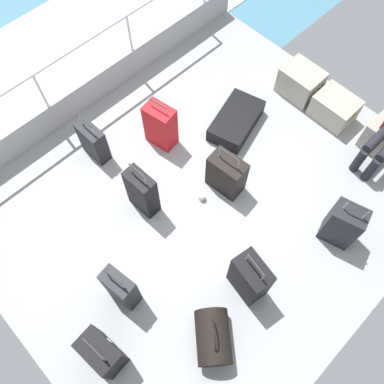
# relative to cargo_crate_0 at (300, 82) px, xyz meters

# --- Properties ---
(ground_plane) EXTENTS (4.40, 5.20, 0.06)m
(ground_plane) POSITION_rel_cargo_crate_0_xyz_m (0.30, -2.11, -0.24)
(ground_plane) COLOR #939699
(gunwale_port) EXTENTS (0.06, 5.20, 0.45)m
(gunwale_port) POSITION_rel_cargo_crate_0_xyz_m (-1.87, -2.11, 0.02)
(gunwale_port) COLOR #939699
(gunwale_port) RESTS_ON ground_plane
(railing_port) EXTENTS (0.04, 4.20, 1.02)m
(railing_port) POSITION_rel_cargo_crate_0_xyz_m (-1.87, -2.11, 0.57)
(railing_port) COLOR silver
(railing_port) RESTS_ON ground_plane
(sea_wake) EXTENTS (12.00, 12.00, 0.01)m
(sea_wake) POSITION_rel_cargo_crate_0_xyz_m (-3.30, -2.11, -0.55)
(sea_wake) COLOR teal
(sea_wake) RESTS_ON ground_plane
(cargo_crate_0) EXTENTS (0.57, 0.42, 0.41)m
(cargo_crate_0) POSITION_rel_cargo_crate_0_xyz_m (0.00, 0.00, 0.00)
(cargo_crate_0) COLOR #9E9989
(cargo_crate_0) RESTS_ON ground_plane
(cargo_crate_1) EXTENTS (0.58, 0.43, 0.36)m
(cargo_crate_1) POSITION_rel_cargo_crate_0_xyz_m (0.59, -0.00, -0.03)
(cargo_crate_1) COLOR #9E9989
(cargo_crate_1) RESTS_ON ground_plane
(suitcase_0) EXTENTS (0.47, 0.30, 0.73)m
(suitcase_0) POSITION_rel_cargo_crate_0_xyz_m (0.32, -1.82, 0.07)
(suitcase_0) COLOR black
(suitcase_0) RESTS_ON ground_plane
(suitcase_1) EXTENTS (0.44, 0.29, 0.69)m
(suitcase_1) POSITION_rel_cargo_crate_0_xyz_m (0.85, -4.14, 0.07)
(suitcase_1) COLOR black
(suitcase_1) RESTS_ON ground_plane
(suitcase_2) EXTENTS (0.39, 0.20, 0.71)m
(suitcase_2) POSITION_rel_cargo_crate_0_xyz_m (-1.17, -2.68, 0.06)
(suitcase_2) COLOR black
(suitcase_2) RESTS_ON ground_plane
(suitcase_3) EXTENTS (0.37, 0.21, 0.85)m
(suitcase_3) POSITION_rel_cargo_crate_0_xyz_m (-0.18, -2.72, 0.14)
(suitcase_3) COLOR black
(suitcase_3) RESTS_ON ground_plane
(suitcase_4) EXTENTS (0.41, 0.30, 0.77)m
(suitcase_4) POSITION_rel_cargo_crate_0_xyz_m (-0.73, -1.93, 0.12)
(suitcase_4) COLOR red
(suitcase_4) RESTS_ON ground_plane
(suitcase_5) EXTENTS (0.38, 0.24, 0.78)m
(suitcase_5) POSITION_rel_cargo_crate_0_xyz_m (0.50, -3.60, 0.10)
(suitcase_5) COLOR black
(suitcase_5) RESTS_ON ground_plane
(suitcase_6) EXTENTS (0.68, 0.92, 0.22)m
(suitcase_6) POSITION_rel_cargo_crate_0_xyz_m (-0.21, -1.06, -0.10)
(suitcase_6) COLOR black
(suitcase_6) RESTS_ON ground_plane
(suitcase_7) EXTENTS (0.44, 0.32, 0.80)m
(suitcase_7) POSITION_rel_cargo_crate_0_xyz_m (1.36, -2.57, 0.12)
(suitcase_7) COLOR black
(suitcase_7) RESTS_ON ground_plane
(suitcase_8) EXTENTS (0.41, 0.35, 0.83)m
(suitcase_8) POSITION_rel_cargo_crate_0_xyz_m (1.68, -1.38, 0.11)
(suitcase_8) COLOR black
(suitcase_8) RESTS_ON ground_plane
(duffel_bag) EXTENTS (0.63, 0.61, 0.51)m
(duffel_bag) POSITION_rel_cargo_crate_0_xyz_m (1.49, -3.25, -0.03)
(duffel_bag) COLOR black
(duffel_bag) RESTS_ON ground_plane
(paper_cup) EXTENTS (0.08, 0.08, 0.10)m
(paper_cup) POSITION_rel_cargo_crate_0_xyz_m (0.24, -2.17, -0.16)
(paper_cup) COLOR white
(paper_cup) RESTS_ON ground_plane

